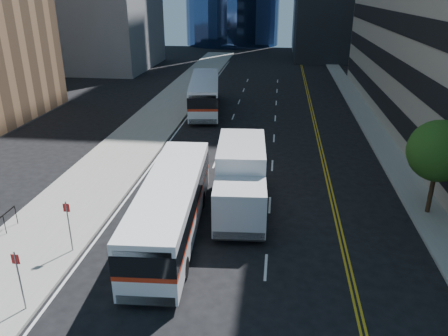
# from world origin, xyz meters

# --- Properties ---
(ground) EXTENTS (160.00, 160.00, 0.00)m
(ground) POSITION_xyz_m (0.00, 0.00, 0.00)
(ground) COLOR black
(ground) RESTS_ON ground
(sidewalk_west) EXTENTS (5.00, 90.00, 0.15)m
(sidewalk_west) POSITION_xyz_m (-10.50, 25.00, 0.07)
(sidewalk_west) COLOR gray
(sidewalk_west) RESTS_ON ground
(sidewalk_east) EXTENTS (2.00, 90.00, 0.15)m
(sidewalk_east) POSITION_xyz_m (9.00, 25.00, 0.07)
(sidewalk_east) COLOR gray
(sidewalk_east) RESTS_ON ground
(street_tree) EXTENTS (3.20, 3.20, 5.10)m
(street_tree) POSITION_xyz_m (9.00, 8.00, 3.64)
(street_tree) COLOR #332114
(street_tree) RESTS_ON sidewalk_east
(bus_front) EXTENTS (3.12, 11.46, 2.92)m
(bus_front) POSITION_xyz_m (-4.20, 4.18, 1.60)
(bus_front) COLOR white
(bus_front) RESTS_ON ground
(bus_rear) EXTENTS (4.29, 12.50, 3.16)m
(bus_rear) POSITION_xyz_m (-6.58, 28.16, 1.72)
(bus_rear) COLOR white
(bus_rear) RESTS_ON ground
(box_truck) EXTENTS (3.05, 7.58, 3.55)m
(box_truck) POSITION_xyz_m (-1.10, 7.27, 1.87)
(box_truck) COLOR silver
(box_truck) RESTS_ON ground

